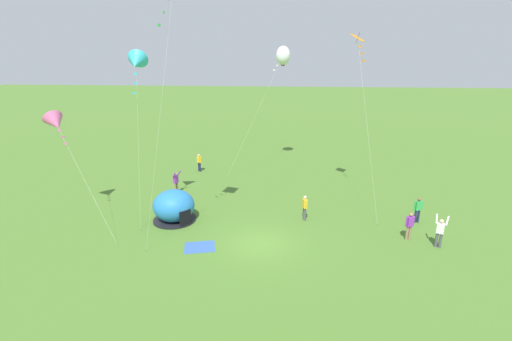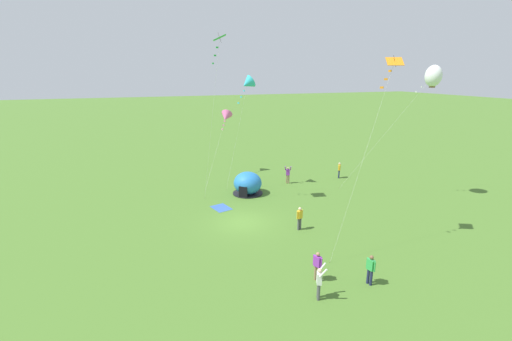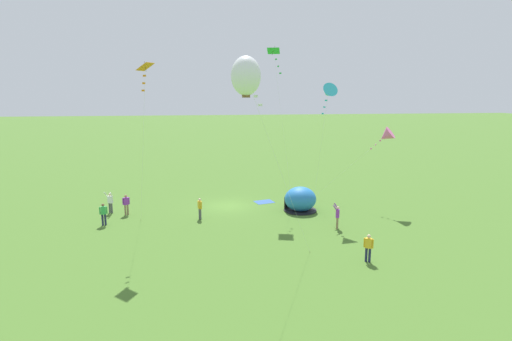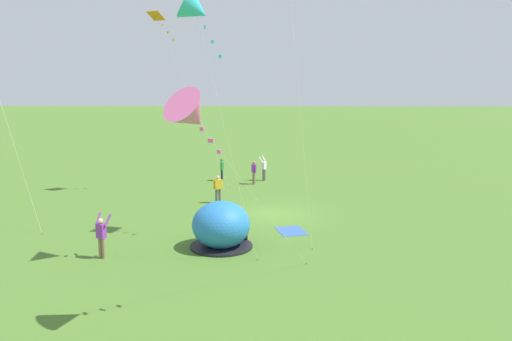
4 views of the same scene
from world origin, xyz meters
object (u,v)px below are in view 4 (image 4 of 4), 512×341
object	(u,v)px
person_with_toddler	(222,168)
person_near_tent	(218,188)
person_flying_kite	(101,235)
kite_orange	(159,22)
person_strolling	(254,171)
person_arms_raised	(264,168)
kite_pink	(191,115)
popup_tent	(221,226)
kite_cyan	(196,9)

from	to	relation	value
person_with_toddler	person_near_tent	world-z (taller)	same
person_flying_kite	kite_orange	bearing A→B (deg)	1.18
person_strolling	person_flying_kite	bearing A→B (deg)	160.43
person_flying_kite	person_arms_raised	bearing A→B (deg)	-20.13
kite_orange	person_with_toddler	bearing A→B (deg)	-41.01
person_flying_kite	kite_pink	world-z (taller)	kite_pink
person_with_toddler	person_arms_raised	bearing A→B (deg)	-86.98
person_arms_raised	kite_orange	xyz separation A→B (m)	(-4.23, 6.72, 10.25)
popup_tent	kite_pink	size ratio (longest dim) A/B	0.39
person_with_toddler	kite_cyan	world-z (taller)	kite_cyan
person_with_toddler	kite_orange	size ratio (longest dim) A/B	0.14
person_arms_raised	person_near_tent	bearing A→B (deg)	160.24
person_flying_kite	person_strolling	bearing A→B (deg)	-19.57
popup_tent	person_near_tent	distance (m)	8.60
popup_tent	kite_pink	bearing A→B (deg)	179.93
kite_cyan	kite_pink	size ratio (longest dim) A/B	1.51
kite_orange	kite_pink	distance (m)	20.44
popup_tent	person_strolling	world-z (taller)	popup_tent
person_strolling	person_with_toddler	size ratio (longest dim) A/B	1.00
popup_tent	kite_orange	bearing A→B (deg)	23.61
person_strolling	kite_cyan	size ratio (longest dim) A/B	0.16
person_strolling	person_near_tent	distance (m)	6.35
person_with_toddler	kite_cyan	xyz separation A→B (m)	(-17.75, -0.94, 9.04)
kite_cyan	kite_orange	size ratio (longest dim) A/B	0.90
person_flying_kite	person_arms_raised	world-z (taller)	same
kite_pink	person_arms_raised	bearing A→B (deg)	-3.88
person_strolling	person_arms_raised	world-z (taller)	person_arms_raised
person_with_toddler	kite_pink	size ratio (longest dim) A/B	0.24
person_with_toddler	kite_orange	bearing A→B (deg)	138.99
popup_tent	kite_cyan	xyz separation A→B (m)	(-1.94, 0.67, 9.01)
person_near_tent	kite_pink	xyz separation A→B (m)	(-15.94, -1.09, 5.39)
person_with_toddler	person_near_tent	distance (m)	7.30
person_near_tent	kite_orange	world-z (taller)	kite_orange
person_strolling	kite_orange	distance (m)	12.25
person_strolling	person_with_toddler	world-z (taller)	same
person_with_toddler	kite_orange	distance (m)	11.61
person_strolling	person_arms_raised	bearing A→B (deg)	-26.26
person_near_tent	person_arms_raised	distance (m)	7.92
person_strolling	kite_orange	bearing A→B (deg)	115.01
person_with_toddler	person_flying_kite	bearing A→B (deg)	169.42
popup_tent	person_flying_kite	distance (m)	5.12
person_near_tent	kite_pink	world-z (taller)	kite_pink
kite_cyan	kite_pink	xyz separation A→B (m)	(-5.47, -0.66, -3.65)
person_flying_kite	kite_pink	distance (m)	9.28
person_with_toddler	kite_pink	bearing A→B (deg)	-176.05
person_flying_kite	kite_orange	xyz separation A→B (m)	(13.36, 0.28, 10.25)
person_strolling	kite_cyan	distance (m)	18.88
kite_cyan	kite_orange	world-z (taller)	kite_orange
person_with_toddler	kite_cyan	size ratio (longest dim) A/B	0.16
popup_tent	person_arms_raised	xyz separation A→B (m)	(15.99, -1.58, 0.00)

